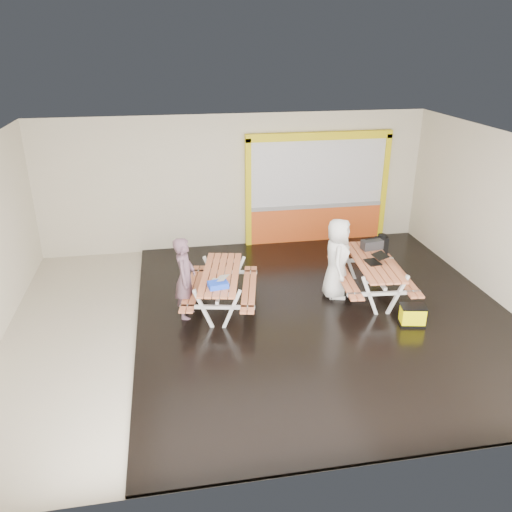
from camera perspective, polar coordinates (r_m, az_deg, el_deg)
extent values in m
cube|color=beige|center=(10.36, 0.88, -7.06)|extent=(10.00, 8.00, 0.01)
cube|color=white|center=(9.11, 1.01, 12.38)|extent=(10.00, 8.00, 0.01)
cube|color=beige|center=(13.36, -2.35, 8.16)|extent=(10.00, 0.01, 3.50)
cube|color=beige|center=(6.15, 8.19, -11.41)|extent=(10.00, 0.01, 3.50)
cube|color=beige|center=(11.59, 26.07, 3.39)|extent=(0.01, 8.00, 3.50)
cube|color=black|center=(10.63, 7.55, -6.26)|extent=(7.50, 7.98, 0.05)
cube|color=#DB531D|center=(14.11, 6.67, 3.53)|extent=(3.60, 0.12, 1.00)
cube|color=gray|center=(13.95, 6.77, 5.58)|extent=(3.60, 0.14, 0.10)
cube|color=silver|center=(13.71, 6.94, 9.22)|extent=(3.60, 0.08, 1.72)
cube|color=yellow|center=(13.41, -0.88, 6.89)|extent=(0.14, 0.16, 2.90)
cube|color=yellow|center=(14.46, 14.04, 7.42)|extent=(0.14, 0.16, 2.90)
cube|color=yellow|center=(13.49, 7.16, 13.16)|extent=(3.88, 0.16, 0.20)
cube|color=#CF754B|center=(10.39, -5.58, -1.99)|extent=(0.55, 2.07, 0.04)
cube|color=#CF754B|center=(10.37, -4.77, -2.01)|extent=(0.55, 2.07, 0.04)
cube|color=#CF754B|center=(10.36, -3.96, -2.02)|extent=(0.55, 2.07, 0.04)
cube|color=#CF754B|center=(10.35, -3.14, -2.03)|extent=(0.55, 2.07, 0.04)
cube|color=#CF754B|center=(10.34, -2.32, -2.04)|extent=(0.55, 2.07, 0.04)
cube|color=white|center=(9.86, -5.89, -5.91)|extent=(0.39, 0.14, 0.84)
cube|color=white|center=(9.80, -2.73, -5.97)|extent=(0.39, 0.14, 0.84)
cube|color=white|center=(9.80, -4.32, -5.70)|extent=(1.41, 0.35, 0.06)
cube|color=white|center=(9.68, -4.37, -4.30)|extent=(0.70, 0.20, 0.06)
cube|color=white|center=(11.26, -4.92, -1.98)|extent=(0.39, 0.14, 0.84)
cube|color=white|center=(11.21, -2.16, -2.02)|extent=(0.39, 0.14, 0.84)
cube|color=white|center=(11.21, -3.55, -1.78)|extent=(1.41, 0.35, 0.06)
cube|color=white|center=(11.10, -3.58, -0.52)|extent=(0.70, 0.20, 0.06)
cube|color=white|center=(10.45, -3.92, -3.05)|extent=(0.41, 1.69, 0.06)
cube|color=#CF754B|center=(10.57, -7.39, -3.50)|extent=(0.54, 2.07, 0.04)
cube|color=#CF754B|center=(10.55, -6.64, -3.51)|extent=(0.54, 2.07, 0.04)
cube|color=#CF754B|center=(10.46, -1.16, -3.60)|extent=(0.54, 2.07, 0.04)
cube|color=#CF754B|center=(10.46, -0.39, -3.61)|extent=(0.54, 2.07, 0.04)
cube|color=#CF754B|center=(11.02, 11.40, -0.63)|extent=(0.34, 2.19, 0.04)
cube|color=#CF754B|center=(11.06, 12.18, -0.60)|extent=(0.34, 2.19, 0.04)
cube|color=#CF754B|center=(11.11, 12.94, -0.58)|extent=(0.34, 2.19, 0.04)
cube|color=#CF754B|center=(11.16, 13.70, -0.55)|extent=(0.34, 2.19, 0.04)
cube|color=#CF754B|center=(11.20, 14.45, -0.52)|extent=(0.34, 2.19, 0.04)
cube|color=white|center=(10.48, 12.58, -4.40)|extent=(0.41, 0.10, 0.88)
cube|color=white|center=(10.66, 15.50, -4.22)|extent=(0.41, 0.10, 0.88)
cube|color=white|center=(10.54, 14.08, -4.07)|extent=(1.50, 0.20, 0.07)
cube|color=white|center=(10.42, 14.23, -2.69)|extent=(0.74, 0.13, 0.07)
cube|color=white|center=(11.91, 10.33, -0.73)|extent=(0.41, 0.10, 0.88)
cube|color=white|center=(12.07, 12.93, -0.63)|extent=(0.41, 0.10, 0.88)
cube|color=white|center=(11.97, 11.66, -0.46)|extent=(1.50, 0.20, 0.07)
cube|color=white|center=(11.86, 11.77, 0.79)|extent=(0.74, 0.13, 0.07)
cube|color=white|center=(11.20, 12.84, -1.60)|extent=(0.23, 1.79, 0.07)
cube|color=#CF754B|center=(11.06, 9.45, -2.25)|extent=(0.33, 2.19, 0.04)
cube|color=#CF754B|center=(11.10, 10.19, -2.22)|extent=(0.33, 2.19, 0.04)
cube|color=#CF754B|center=(11.41, 15.32, -1.99)|extent=(0.33, 2.19, 0.04)
cube|color=#CF754B|center=(11.46, 16.02, -1.95)|extent=(0.33, 2.19, 0.04)
imported|color=#654856|center=(10.11, -7.91, -2.47)|extent=(0.54, 0.70, 1.69)
imported|color=white|center=(10.93, 9.04, -0.30)|extent=(0.80, 0.99, 1.77)
cube|color=silver|center=(9.96, -4.54, -2.93)|extent=(0.34, 0.38, 0.02)
cube|color=silver|center=(9.87, -3.83, -2.48)|extent=(0.33, 0.37, 0.06)
cube|color=silver|center=(9.87, -3.86, -2.47)|extent=(0.28, 0.32, 0.05)
cube|color=black|center=(10.98, 12.88, -0.67)|extent=(0.30, 0.39, 0.02)
cube|color=black|center=(11.01, 13.69, 0.05)|extent=(0.28, 0.39, 0.07)
cube|color=silver|center=(11.01, 13.66, 0.04)|extent=(0.24, 0.34, 0.06)
cube|color=blue|center=(9.75, -4.26, -3.22)|extent=(0.40, 0.31, 0.11)
cube|color=black|center=(11.65, 12.81, 1.25)|extent=(0.49, 0.29, 0.21)
cylinder|color=black|center=(11.60, 12.87, 1.94)|extent=(0.35, 0.07, 0.03)
cube|color=black|center=(12.21, 13.79, 1.14)|extent=(0.30, 0.20, 0.41)
cylinder|color=black|center=(12.13, 13.89, 2.12)|extent=(0.19, 0.19, 0.10)
cube|color=black|center=(11.27, 9.30, -3.89)|extent=(0.48, 0.36, 0.18)
cube|color=black|center=(10.52, 16.95, -7.19)|extent=(0.53, 0.40, 0.05)
cube|color=#F7EC00|center=(10.43, 17.07, -6.34)|extent=(0.50, 0.37, 0.36)
cube|color=black|center=(10.34, 17.19, -5.41)|extent=(0.53, 0.40, 0.04)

